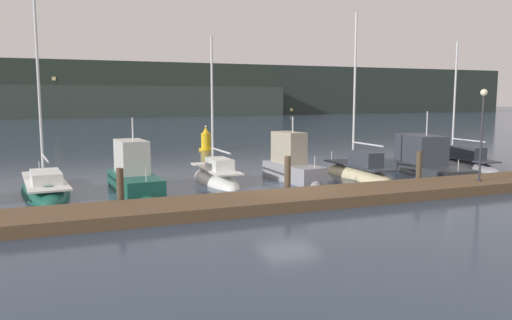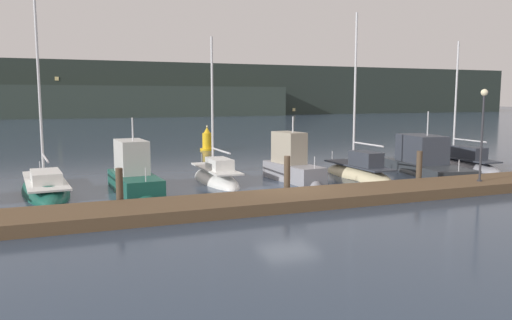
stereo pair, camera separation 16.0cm
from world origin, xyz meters
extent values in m
plane|color=#2D3D51|center=(0.00, 0.00, 0.00)|extent=(400.00, 400.00, 0.00)
cube|color=brown|center=(0.00, -1.52, 0.23)|extent=(37.30, 2.80, 0.45)
cylinder|color=#4C3D2D|center=(-7.19, 0.13, 0.82)|extent=(0.28, 0.28, 1.65)
cylinder|color=#4C3D2D|center=(0.00, 0.13, 0.91)|extent=(0.28, 0.28, 1.82)
cylinder|color=#4C3D2D|center=(7.19, 0.13, 0.88)|extent=(0.28, 0.28, 1.75)
ellipsoid|color=#195647|center=(-10.01, 5.25, 0.00)|extent=(2.70, 7.65, 1.51)
cube|color=silver|center=(-10.01, 5.25, 0.55)|extent=(2.27, 6.42, 0.08)
cube|color=silver|center=(-9.92, 4.36, 0.84)|extent=(1.43, 2.50, 0.50)
cylinder|color=silver|center=(-10.06, 5.85, 5.35)|extent=(0.12, 0.12, 9.60)
cylinder|color=silver|center=(-9.91, 4.20, 1.70)|extent=(0.39, 3.30, 0.09)
cylinder|color=silver|center=(-10.32, 8.69, 0.80)|extent=(0.04, 0.04, 0.50)
ellipsoid|color=#195647|center=(-6.09, 3.97, 0.00)|extent=(2.22, 5.48, 0.94)
cube|color=#195647|center=(-6.09, 3.97, 0.39)|extent=(2.04, 4.93, 0.79)
cube|color=silver|center=(-6.13, 4.50, 1.57)|extent=(1.41, 2.44, 1.57)
cube|color=black|center=(-6.21, 5.57, 1.81)|extent=(1.11, 0.38, 0.70)
cylinder|color=silver|center=(-6.10, 4.08, 2.90)|extent=(0.07, 0.07, 1.08)
cylinder|color=silver|center=(-5.92, 1.73, 1.09)|extent=(0.04, 0.04, 0.60)
ellipsoid|color=white|center=(-1.79, 5.08, 0.00)|extent=(1.66, 5.87, 1.21)
cube|color=silver|center=(-1.79, 5.08, 0.69)|extent=(1.39, 4.93, 0.08)
cube|color=silver|center=(-1.79, 4.37, 1.02)|extent=(0.99, 1.88, 0.57)
cylinder|color=silver|center=(-1.80, 5.54, 4.08)|extent=(0.12, 0.12, 6.78)
cylinder|color=silver|center=(-1.79, 4.12, 1.72)|extent=(0.11, 2.85, 0.09)
cylinder|color=silver|center=(-1.81, 7.77, 0.94)|extent=(0.04, 0.04, 0.50)
ellipsoid|color=gray|center=(2.12, 3.88, 0.00)|extent=(2.04, 4.76, 1.38)
cube|color=gray|center=(2.12, 3.88, 0.45)|extent=(1.87, 4.29, 0.89)
cube|color=#A39984|center=(2.07, 4.34, 1.72)|extent=(1.26, 2.14, 1.66)
cube|color=black|center=(1.97, 5.26, 1.97)|extent=(0.95, 0.41, 0.73)
cylinder|color=silver|center=(2.11, 3.97, 2.96)|extent=(0.07, 0.07, 0.83)
cylinder|color=silver|center=(2.34, 1.95, 1.19)|extent=(0.04, 0.04, 0.60)
ellipsoid|color=beige|center=(5.91, 3.58, 0.00)|extent=(1.67, 6.05, 1.32)
cube|color=#333842|center=(5.91, 3.58, 0.68)|extent=(1.40, 5.08, 0.08)
cube|color=#333842|center=(5.91, 2.85, 1.11)|extent=(0.99, 1.94, 0.78)
cylinder|color=silver|center=(5.91, 4.06, 4.79)|extent=(0.12, 0.12, 8.23)
cylinder|color=silver|center=(5.91, 2.70, 1.90)|extent=(0.11, 2.71, 0.09)
cylinder|color=silver|center=(5.89, 6.36, 0.93)|extent=(0.04, 0.04, 0.50)
ellipsoid|color=#2D3338|center=(10.53, 3.44, 0.00)|extent=(3.81, 7.60, 1.14)
cube|color=#2D3338|center=(10.53, 3.44, 0.28)|extent=(3.48, 6.85, 0.55)
cube|color=#333842|center=(10.66, 4.15, 1.36)|extent=(2.29, 3.45, 1.62)
cube|color=black|center=(10.91, 5.58, 1.60)|extent=(1.58, 0.57, 0.72)
cylinder|color=silver|center=(10.56, 3.58, 2.87)|extent=(0.07, 0.07, 1.41)
cylinder|color=silver|center=(10.00, 0.44, 0.85)|extent=(0.04, 0.04, 0.60)
ellipsoid|color=gray|center=(14.20, 4.84, 0.00)|extent=(1.89, 6.85, 1.24)
cube|color=#333842|center=(14.20, 4.84, 0.59)|extent=(1.59, 5.75, 0.08)
cube|color=#333842|center=(14.17, 4.03, 0.99)|extent=(1.06, 2.21, 0.72)
cylinder|color=silver|center=(14.23, 5.39, 4.24)|extent=(0.12, 0.12, 7.29)
cylinder|color=silver|center=(14.17, 4.02, 1.75)|extent=(0.20, 2.73, 0.09)
cylinder|color=silver|center=(14.32, 7.97, 0.84)|extent=(0.04, 0.04, 0.50)
cylinder|color=gold|center=(2.15, 20.50, 0.08)|extent=(1.20, 1.20, 0.16)
cylinder|color=gold|center=(2.15, 20.50, 0.80)|extent=(0.80, 0.80, 1.28)
cone|color=gold|center=(2.15, 20.50, 1.69)|extent=(0.56, 0.56, 0.50)
sphere|color=#F9EAB7|center=(2.15, 20.50, 1.99)|extent=(0.16, 0.16, 0.16)
cylinder|color=#2D2D33|center=(9.07, -1.88, 0.48)|extent=(0.24, 0.24, 0.06)
cylinder|color=#2D2D33|center=(9.07, -1.88, 2.48)|extent=(0.10, 0.10, 3.94)
sphere|color=#F9EAB7|center=(9.07, -1.88, 4.59)|extent=(0.32, 0.32, 0.32)
cube|color=#28332D|center=(0.00, 107.20, 6.38)|extent=(240.00, 16.00, 12.76)
cube|color=#F4DB8C|center=(10.22, 99.15, 1.36)|extent=(0.80, 0.10, 0.80)
cube|color=#F4DB8C|center=(25.04, 99.15, 1.77)|extent=(0.80, 0.10, 0.80)
cube|color=#F4DB8C|center=(48.15, 99.15, 1.26)|extent=(0.80, 0.10, 0.80)
cube|color=#F4DB8C|center=(-9.47, 99.15, 8.52)|extent=(0.80, 0.10, 0.80)
cube|color=#F4DB8C|center=(40.26, 99.15, 6.25)|extent=(0.80, 0.10, 0.80)
cube|color=#F4DB8C|center=(32.31, 99.15, 5.75)|extent=(0.80, 0.10, 0.80)
cube|color=#F4DB8C|center=(-11.95, 99.15, 5.50)|extent=(0.80, 0.10, 0.80)
cube|color=#F4DB8C|center=(9.35, 99.15, 1.64)|extent=(0.80, 0.10, 0.80)
camera|label=1|loc=(-9.38, -19.54, 4.35)|focal=35.00mm
camera|label=2|loc=(-9.23, -19.60, 4.35)|focal=35.00mm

